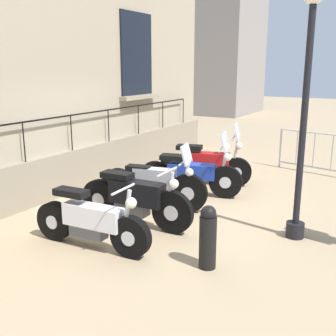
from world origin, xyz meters
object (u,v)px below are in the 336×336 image
Objects in this scene: motorcycle_red at (205,164)px; bollard at (208,237)px; motorcycle_blue at (191,174)px; crowd_barrier at (323,152)px; motorcycle_white at (91,222)px; motorcycle_black at (135,199)px; lamppost at (306,95)px; motorcycle_silver at (154,185)px.

motorcycle_red is 4.04m from bollard.
motorcycle_blue is 0.94× the size of crowd_barrier.
motorcycle_white is 0.93× the size of motorcycle_black.
lamppost is 2.52m from bollard.
lamppost is (2.45, 0.85, 1.75)m from motorcycle_black.
motorcycle_black is 1.97m from motorcycle_blue.
crowd_barrier is at bearing 94.79° from lamppost.
motorcycle_silver is 0.55× the size of lamppost.
motorcycle_silver reaches higher than bollard.
lamppost is at bearing -24.83° from motorcycle_blue.
lamppost is at bearing 37.21° from motorcycle_white.
lamppost reaches higher than crowd_barrier.
motorcycle_silver is 0.92× the size of crowd_barrier.
motorcycle_blue is at bearing 121.05° from bollard.
motorcycle_black is 0.57× the size of lamppost.
bollard is at bearing -41.44° from motorcycle_silver.
crowd_barrier reaches higher than motorcycle_black.
lamppost is (2.50, 1.90, 1.82)m from motorcycle_white.
lamppost is at bearing -85.21° from crowd_barrier.
crowd_barrier is at bearing 85.87° from bollard.
motorcycle_red is at bearing 95.63° from motorcycle_blue.
motorcycle_blue is (0.04, 1.96, -0.01)m from motorcycle_black.
motorcycle_blue is 3.17m from bollard.
motorcycle_black is 1.03× the size of motorcycle_red.
motorcycle_white is 0.52× the size of lamppost.
motorcycle_red is (0.00, 3.95, 0.06)m from motorcycle_white.
motorcycle_black is at bearing 155.75° from bollard.
motorcycle_white is 3.95m from motorcycle_red.
lamppost is at bearing -39.23° from motorcycle_red.
motorcycle_silver is (-0.14, 1.95, 0.06)m from motorcycle_white.
lamppost is (2.65, -0.05, 1.75)m from motorcycle_silver.
motorcycle_silver is 2.00m from motorcycle_red.
motorcycle_white is at bearing -92.86° from motorcycle_black.
motorcycle_black is at bearing -160.91° from lamppost.
motorcycle_white reaches higher than bollard.
lamppost reaches higher than bollard.
motorcycle_red is at bearing 85.95° from motorcycle_silver.
lamppost reaches higher than motorcycle_blue.
motorcycle_red reaches higher than crowd_barrier.
lamppost is at bearing 19.09° from motorcycle_black.
motorcycle_red is (-0.05, 2.89, -0.00)m from motorcycle_black.
motorcycle_silver reaches higher than crowd_barrier.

